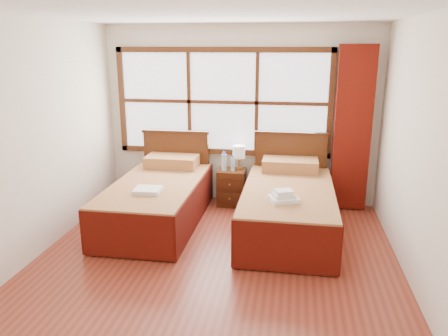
# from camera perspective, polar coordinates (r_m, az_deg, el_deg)

# --- Properties ---
(floor) EXTENTS (4.50, 4.50, 0.00)m
(floor) POSITION_cam_1_polar(r_m,az_deg,el_deg) (4.77, -1.59, -13.14)
(floor) COLOR maroon
(floor) RESTS_ON ground
(ceiling) EXTENTS (4.50, 4.50, 0.00)m
(ceiling) POSITION_cam_1_polar(r_m,az_deg,el_deg) (4.18, -1.88, 19.83)
(ceiling) COLOR white
(ceiling) RESTS_ON wall_back
(wall_back) EXTENTS (4.00, 0.00, 4.00)m
(wall_back) POSITION_cam_1_polar(r_m,az_deg,el_deg) (6.47, 2.09, 6.85)
(wall_back) COLOR silver
(wall_back) RESTS_ON floor
(wall_left) EXTENTS (0.00, 4.50, 4.50)m
(wall_left) POSITION_cam_1_polar(r_m,az_deg,el_deg) (5.06, -24.58, 2.90)
(wall_left) COLOR silver
(wall_left) RESTS_ON floor
(wall_right) EXTENTS (0.00, 4.50, 4.50)m
(wall_right) POSITION_cam_1_polar(r_m,az_deg,el_deg) (4.38, 24.90, 1.05)
(wall_right) COLOR silver
(wall_right) RESTS_ON floor
(window) EXTENTS (3.16, 0.06, 1.56)m
(window) POSITION_cam_1_polar(r_m,az_deg,el_deg) (6.44, -0.17, 8.61)
(window) COLOR white
(window) RESTS_ON wall_back
(curtain) EXTENTS (0.50, 0.16, 2.30)m
(curtain) POSITION_cam_1_polar(r_m,az_deg,el_deg) (6.36, 16.42, 4.86)
(curtain) COLOR maroon
(curtain) RESTS_ON wall_back
(bed_left) EXTENTS (1.10, 2.13, 1.07)m
(bed_left) POSITION_cam_1_polar(r_m,az_deg,el_deg) (5.91, -8.57, -3.94)
(bed_left) COLOR #401E0D
(bed_left) RESTS_ON floor
(bed_right) EXTENTS (1.13, 2.19, 1.10)m
(bed_right) POSITION_cam_1_polar(r_m,az_deg,el_deg) (5.64, 8.37, -4.81)
(bed_right) COLOR #401E0D
(bed_right) RESTS_ON floor
(nightstand) EXTENTS (0.40, 0.40, 0.54)m
(nightstand) POSITION_cam_1_polar(r_m,az_deg,el_deg) (6.48, 0.99, -2.54)
(nightstand) COLOR #4A2410
(nightstand) RESTS_ON floor
(towels_left) EXTENTS (0.34, 0.30, 0.05)m
(towels_left) POSITION_cam_1_polar(r_m,az_deg,el_deg) (5.41, -9.92, -2.87)
(towels_left) COLOR white
(towels_left) RESTS_ON bed_left
(towels_right) EXTENTS (0.38, 0.36, 0.13)m
(towels_right) POSITION_cam_1_polar(r_m,az_deg,el_deg) (5.02, 7.79, -3.72)
(towels_right) COLOR white
(towels_right) RESTS_ON bed_right
(lamp) EXTENTS (0.18, 0.18, 0.35)m
(lamp) POSITION_cam_1_polar(r_m,az_deg,el_deg) (6.39, 1.96, 2.02)
(lamp) COLOR gold
(lamp) RESTS_ON nightstand
(bottle_near) EXTENTS (0.07, 0.07, 0.28)m
(bottle_near) POSITION_cam_1_polar(r_m,az_deg,el_deg) (6.34, -0.00, 0.78)
(bottle_near) COLOR silver
(bottle_near) RESTS_ON nightstand
(bottle_far) EXTENTS (0.06, 0.06, 0.23)m
(bottle_far) POSITION_cam_1_polar(r_m,az_deg,el_deg) (6.32, 1.16, 0.50)
(bottle_far) COLOR silver
(bottle_far) RESTS_ON nightstand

